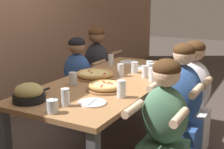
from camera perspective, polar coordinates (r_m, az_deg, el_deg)
dining_table at (r=3.04m, az=0.00°, el=-2.32°), size 2.12×0.93×0.75m
pizza_board_main at (r=2.66m, az=-1.26°, el=-2.27°), size 0.32×0.32×0.06m
pizza_board_second at (r=3.07m, az=-3.18°, el=-0.03°), size 0.38×0.38×0.06m
skillet_bowl at (r=2.47m, az=-14.96°, el=-3.37°), size 0.36×0.25×0.14m
empty_plate_a at (r=2.36m, az=-3.64°, el=-5.17°), size 0.21×0.21×0.02m
empty_plate_b at (r=3.79m, az=3.08°, el=2.28°), size 0.21×0.21×0.02m
empty_plate_c at (r=3.51m, az=5.77°, el=1.28°), size 0.21×0.21×0.02m
empty_plate_d at (r=3.60m, az=9.51°, el=1.48°), size 0.23×0.23×0.02m
cocktail_glass_blue at (r=2.19m, az=-10.83°, el=-5.87°), size 0.08×0.08×0.12m
drinking_glass_a at (r=3.65m, az=-0.22°, el=2.58°), size 0.06×0.06×0.12m
drinking_glass_b at (r=2.84m, az=-7.13°, el=-0.76°), size 0.08×0.08×0.12m
drinking_glass_c at (r=2.31m, az=-8.52°, el=-4.15°), size 0.06×0.06×0.13m
drinking_glass_d at (r=3.32m, az=6.88°, el=1.44°), size 0.07×0.07×0.12m
drinking_glass_e at (r=3.09m, az=6.05°, el=0.39°), size 0.06×0.06×0.12m
drinking_glass_f at (r=2.47m, az=1.69°, el=-2.88°), size 0.07×0.07×0.14m
drinking_glass_g at (r=3.12m, az=1.57°, el=0.68°), size 0.06×0.06×0.13m
drinking_glass_h at (r=3.28m, az=4.16°, el=1.31°), size 0.07×0.07×0.12m
drinking_glass_i at (r=2.96m, az=7.50°, el=-0.22°), size 0.08×0.08×0.13m
drinking_glass_j at (r=3.22m, az=7.03°, el=0.89°), size 0.08×0.08×0.12m
diner_far_right at (r=4.12m, az=-2.74°, el=0.13°), size 0.51×0.40×1.16m
diner_near_midleft at (r=2.47m, az=9.45°, el=-10.57°), size 0.51×0.40×1.10m
diner_near_midright at (r=3.21m, az=14.31°, el=-4.75°), size 0.51×0.40×1.13m
diner_far_midright at (r=3.77m, az=-6.23°, el=-2.02°), size 0.51×0.40×1.08m
diner_near_center at (r=2.87m, az=12.43°, el=-6.85°), size 0.51×0.40×1.15m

